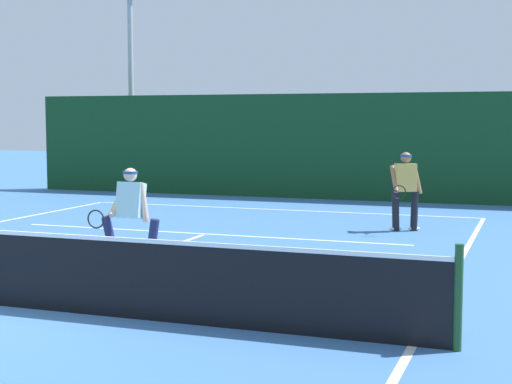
% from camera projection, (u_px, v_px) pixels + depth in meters
% --- Properties ---
extents(court_line_baseline_far, '(10.43, 0.10, 0.01)m').
position_uv_depth(court_line_baseline_far, '(276.00, 210.00, 20.27)').
color(court_line_baseline_far, white).
rests_on(court_line_baseline_far, ground_plane).
extents(court_line_sideline_right, '(0.10, 22.18, 0.01)m').
position_uv_depth(court_line_sideline_right, '(412.00, 346.00, 8.12)').
color(court_line_sideline_right, white).
rests_on(court_line_sideline_right, ground_plane).
extents(court_line_service, '(8.50, 0.10, 0.01)m').
position_uv_depth(court_line_service, '(206.00, 234.00, 16.00)').
color(court_line_service, white).
rests_on(court_line_service, ground_plane).
extents(court_line_centre, '(0.10, 6.40, 0.01)m').
position_uv_depth(court_line_centre, '(125.00, 262.00, 12.89)').
color(court_line_centre, white).
rests_on(court_line_centre, ground_plane).
extents(player_near, '(1.02, 0.87, 1.60)m').
position_uv_depth(player_near, '(130.00, 213.00, 12.29)').
color(player_near, '#1E234C').
rests_on(player_near, ground_plane).
extents(player_far, '(0.71, 0.93, 1.67)m').
position_uv_depth(player_far, '(405.00, 188.00, 16.36)').
color(player_far, black).
rests_on(player_far, ground_plane).
extents(tennis_ball, '(0.07, 0.07, 0.07)m').
position_uv_depth(tennis_ball, '(1.00, 274.00, 11.69)').
color(tennis_ball, '#D1E033').
rests_on(tennis_ball, ground_plane).
extents(back_fence_windscreen, '(18.19, 0.12, 3.10)m').
position_uv_depth(back_fence_windscreen, '(308.00, 146.00, 22.96)').
color(back_fence_windscreen, '#123D1D').
rests_on(back_fence_windscreen, ground_plane).
extents(light_pole, '(0.55, 0.44, 6.86)m').
position_uv_depth(light_pole, '(131.00, 63.00, 26.65)').
color(light_pole, '#9EA39E').
rests_on(light_pole, ground_plane).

